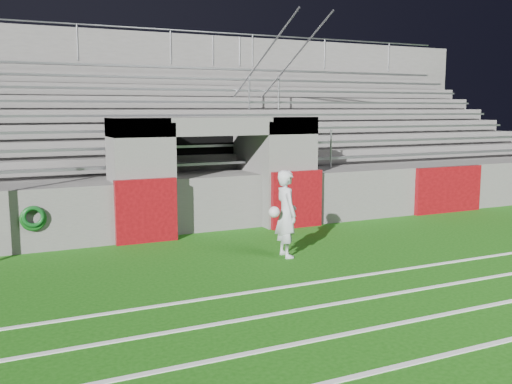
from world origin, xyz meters
TOP-DOWN VIEW (x-y plane):
  - ground at (0.00, 0.00)m, footprint 90.00×90.00m
  - stadium_structure at (0.00, 7.97)m, footprint 26.00×8.48m
  - goalkeeper_with_ball at (0.29, 0.67)m, footprint 0.64×0.63m
  - hose_coil at (-4.01, 2.93)m, footprint 0.50×0.14m

SIDE VIEW (x-z plane):
  - ground at x=0.00m, z-range 0.00..0.00m
  - hose_coil at x=-4.01m, z-range 0.46..0.96m
  - goalkeeper_with_ball at x=0.29m, z-range 0.00..1.66m
  - stadium_structure at x=0.00m, z-range -1.22..4.20m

